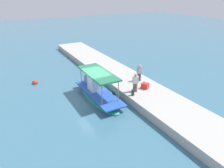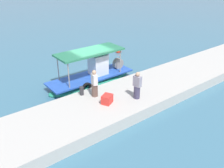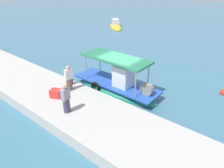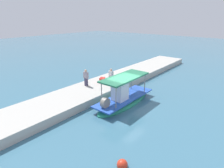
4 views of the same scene
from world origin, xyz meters
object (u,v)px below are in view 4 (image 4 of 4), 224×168
fisherman_near_bollard (111,77)px  marker_buoy (122,165)px  fisherman_by_crate (86,78)px  cargo_crate (102,80)px  main_fishing_boat (124,99)px  mooring_bollard (119,82)px

fisherman_near_bollard → marker_buoy: (7.42, 6.91, -1.30)m
fisherman_by_crate → cargo_crate: bearing=161.3°
main_fishing_boat → mooring_bollard: (-2.13, -2.12, 0.50)m
main_fishing_boat → mooring_bollard: bearing=-135.1°
main_fishing_boat → fisherman_near_bollard: (-1.60, -2.71, 0.98)m
fisherman_near_bollard → fisherman_by_crate: fisherman_near_bollard is taller
fisherman_near_bollard → fisherman_by_crate: (1.75, -1.68, -0.00)m
marker_buoy → fisherman_by_crate: bearing=-123.4°
mooring_bollard → cargo_crate: 1.79m
main_fishing_boat → marker_buoy: main_fishing_boat is taller
fisherman_by_crate → fisherman_near_bollard: bearing=136.2°
mooring_bollard → cargo_crate: mooring_bollard is taller
fisherman_by_crate → marker_buoy: bearing=56.6°
main_fishing_boat → marker_buoy: 7.18m
fisherman_by_crate → cargo_crate: fisherman_by_crate is taller
mooring_bollard → marker_buoy: mooring_bollard is taller
main_fishing_boat → marker_buoy: bearing=35.8°
fisherman_near_bollard → cargo_crate: size_ratio=2.70×
fisherman_by_crate → main_fishing_boat: bearing=91.9°
fisherman_by_crate → mooring_bollard: (-2.27, 2.26, -0.47)m
fisherman_by_crate → cargo_crate: 1.84m
fisherman_near_bollard → mooring_bollard: (-0.53, 0.58, -0.48)m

